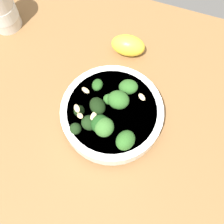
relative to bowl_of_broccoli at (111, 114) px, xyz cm
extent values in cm
cube|color=brown|center=(-5.91, 1.51, -6.15)|extent=(68.83, 68.83, 4.85)
cylinder|color=white|center=(0.02, 0.24, -3.08)|extent=(11.44, 11.44, 1.30)
cylinder|color=white|center=(0.02, 0.24, -0.47)|extent=(20.79, 20.79, 3.90)
cylinder|color=silver|center=(0.02, 0.24, 1.08)|extent=(18.08, 18.08, 0.80)
cylinder|color=#2F662B|center=(-5.92, -2.34, 0.57)|extent=(1.12, 1.01, 1.51)
ellipsoid|color=black|center=(-5.92, -2.34, 1.96)|extent=(2.61, 3.04, 3.19)
cylinder|color=#589D47|center=(-3.03, -4.12, 0.82)|extent=(1.61, 1.51, 1.45)
ellipsoid|color=black|center=(-3.03, -4.12, 2.34)|extent=(4.33, 4.04, 3.53)
cylinder|color=#3C7A32|center=(1.63, 5.56, 0.81)|extent=(1.56, 1.45, 1.90)
ellipsoid|color=#2D6023|center=(1.63, 5.56, 2.67)|extent=(4.84, 4.05, 4.54)
cylinder|color=#589D47|center=(-4.55, 4.20, 0.75)|extent=(1.48, 1.32, 1.40)
ellipsoid|color=#23511C|center=(-4.55, 4.20, 2.11)|extent=(3.76, 3.82, 3.32)
cylinder|color=#2F662B|center=(-0.90, -3.88, 1.16)|extent=(2.05, 1.81, 1.76)
ellipsoid|color=#194216|center=(-0.90, -3.88, 3.03)|extent=(4.81, 5.63, 4.68)
cylinder|color=#2F662B|center=(0.10, -4.35, 1.63)|extent=(1.99, 1.80, 1.75)
ellipsoid|color=#386B2B|center=(0.10, -4.35, 3.37)|extent=(5.11, 4.69, 4.79)
cylinder|color=#3C7A32|center=(-1.08, 1.32, 1.49)|extent=(1.24, 1.36, 1.71)
ellipsoid|color=#2D6023|center=(-1.08, 1.32, 3.02)|extent=(3.45, 3.66, 3.27)
cylinder|color=#4A8F3C|center=(4.59, -5.17, 0.67)|extent=(2.22, 1.97, 1.80)
ellipsoid|color=#2D6023|center=(4.59, -5.17, 2.49)|extent=(5.15, 5.74, 5.60)
cylinder|color=#4A8F3C|center=(-2.53, -0.84, 2.12)|extent=(1.66, 1.59, 1.23)
ellipsoid|color=black|center=(-2.53, -0.84, 3.69)|extent=(4.94, 5.25, 3.65)
cylinder|color=#589D47|center=(-5.24, -5.91, 0.28)|extent=(1.18, 1.14, 1.30)
ellipsoid|color=black|center=(-5.24, -5.91, 1.66)|extent=(3.27, 3.82, 3.31)
cylinder|color=#2F662B|center=(0.87, 1.93, 2.45)|extent=(1.88, 1.93, 1.61)
ellipsoid|color=#2D6023|center=(0.87, 1.93, 4.13)|extent=(4.93, 5.05, 4.96)
ellipsoid|color=#DBBC84|center=(-6.06, 1.02, 3.76)|extent=(2.06, 1.68, 0.57)
ellipsoid|color=#DBBC84|center=(-2.48, -3.10, 3.95)|extent=(1.19, 1.88, 0.71)
ellipsoid|color=#DBBC84|center=(4.85, 4.33, 2.62)|extent=(2.06, 1.92, 0.59)
ellipsoid|color=#DBBC84|center=(-4.97, -3.78, 3.60)|extent=(1.98, 1.78, 1.18)
ellipsoid|color=#DBBC84|center=(-5.49, -2.83, 4.24)|extent=(1.98, 2.02, 0.57)
ellipsoid|color=yellow|center=(-2.26, 18.09, -1.30)|extent=(8.46, 5.74, 4.86)
cylinder|color=silver|center=(-33.58, 15.93, 0.92)|extent=(7.22, 7.22, 3.47)
camera|label=1|loc=(6.91, -19.29, 49.72)|focal=42.34mm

